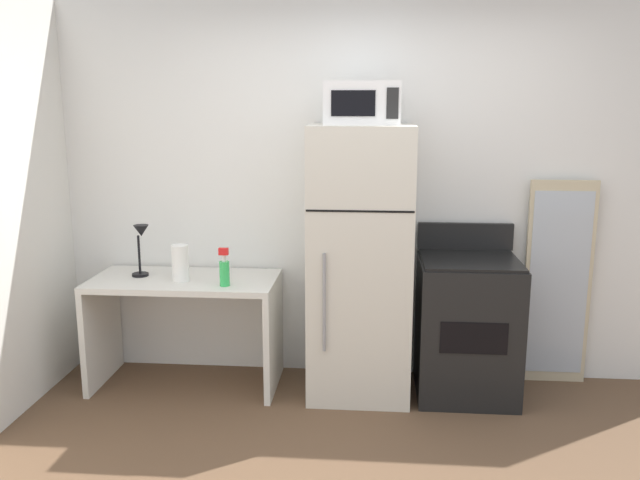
{
  "coord_description": "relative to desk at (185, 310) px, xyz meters",
  "views": [
    {
      "loc": [
        0.01,
        -2.81,
        1.89
      ],
      "look_at": [
        -0.32,
        1.1,
        1.07
      ],
      "focal_mm": 36.89,
      "sensor_mm": 36.0,
      "label": 1
    }
  ],
  "objects": [
    {
      "name": "wall_back_white",
      "position": [
        1.25,
        0.37,
        0.77
      ],
      "size": [
        5.0,
        0.1,
        2.6
      ],
      "primitive_type": "cube",
      "color": "white",
      "rests_on": "ground"
    },
    {
      "name": "leaning_mirror",
      "position": [
        2.5,
        0.26,
        0.17
      ],
      "size": [
        0.44,
        0.03,
        1.4
      ],
      "color": "#C6B793",
      "rests_on": "ground"
    },
    {
      "name": "oven_range",
      "position": [
        1.87,
        0.01,
        -0.06
      ],
      "size": [
        0.64,
        0.61,
        1.1
      ],
      "color": "black",
      "rests_on": "ground"
    },
    {
      "name": "spray_bottle",
      "position": [
        0.31,
        -0.16,
        0.32
      ],
      "size": [
        0.06,
        0.06,
        0.25
      ],
      "color": "green",
      "rests_on": "desk"
    },
    {
      "name": "desk",
      "position": [
        0.0,
        0.0,
        0.0
      ],
      "size": [
        1.23,
        0.61,
        0.75
      ],
      "color": "silver",
      "rests_on": "ground"
    },
    {
      "name": "paper_towel_roll",
      "position": [
        0.0,
        -0.07,
        0.34
      ],
      "size": [
        0.11,
        0.11,
        0.24
      ],
      "primitive_type": "cylinder",
      "color": "white",
      "rests_on": "desk"
    },
    {
      "name": "refrigerator",
      "position": [
        1.17,
        -0.01,
        0.35
      ],
      "size": [
        0.65,
        0.64,
        1.76
      ],
      "color": "beige",
      "rests_on": "ground"
    },
    {
      "name": "desk_lamp",
      "position": [
        -0.29,
        0.02,
        0.46
      ],
      "size": [
        0.14,
        0.12,
        0.35
      ],
      "color": "black",
      "rests_on": "desk"
    },
    {
      "name": "microwave",
      "position": [
        1.17,
        -0.03,
        1.36
      ],
      "size": [
        0.46,
        0.35,
        0.26
      ],
      "color": "silver",
      "rests_on": "refrigerator"
    }
  ]
}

